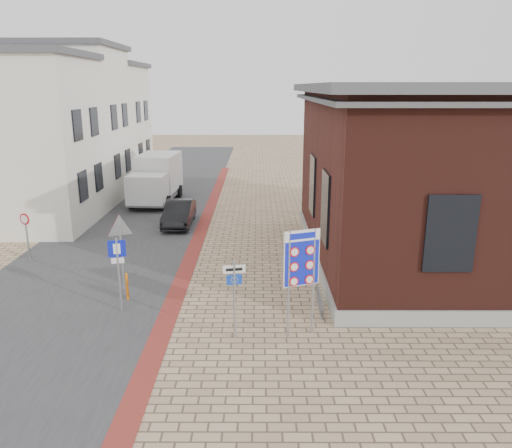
# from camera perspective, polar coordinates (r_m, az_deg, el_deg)

# --- Properties ---
(ground) EXTENTS (120.00, 120.00, 0.00)m
(ground) POSITION_cam_1_polar(r_m,az_deg,el_deg) (13.87, -2.83, -13.43)
(ground) COLOR tan
(ground) RESTS_ON ground
(road_strip) EXTENTS (7.00, 60.00, 0.02)m
(road_strip) POSITION_cam_1_polar(r_m,az_deg,el_deg) (28.62, -12.35, 1.58)
(road_strip) COLOR #38383A
(road_strip) RESTS_ON ground
(curb_strip) EXTENTS (0.60, 40.00, 0.02)m
(curb_strip) POSITION_cam_1_polar(r_m,az_deg,el_deg) (23.27, -6.50, -1.33)
(curb_strip) COLOR maroon
(curb_strip) RESTS_ON ground
(brick_building) EXTENTS (13.00, 13.00, 6.80)m
(brick_building) POSITION_cam_1_polar(r_m,az_deg,el_deg) (21.09, 23.43, 5.43)
(brick_building) COLOR gray
(brick_building) RESTS_ON ground
(townhouse_near) EXTENTS (7.40, 6.40, 8.30)m
(townhouse_near) POSITION_cam_1_polar(r_m,az_deg,el_deg) (26.93, -25.88, 8.55)
(townhouse_near) COLOR white
(townhouse_near) RESTS_ON ground
(townhouse_mid) EXTENTS (7.40, 6.40, 9.10)m
(townhouse_mid) POSITION_cam_1_polar(r_m,az_deg,el_deg) (32.39, -21.38, 10.65)
(townhouse_mid) COLOR white
(townhouse_mid) RESTS_ON ground
(townhouse_far) EXTENTS (7.40, 6.40, 8.30)m
(townhouse_far) POSITION_cam_1_polar(r_m,az_deg,el_deg) (38.06, -18.06, 10.91)
(townhouse_far) COLOR white
(townhouse_far) RESTS_ON ground
(bike_rack) EXTENTS (0.08, 1.80, 0.60)m
(bike_rack) POSITION_cam_1_polar(r_m,az_deg,el_deg) (15.83, 7.31, -8.67)
(bike_rack) COLOR slate
(bike_rack) RESTS_ON ground
(sedan) EXTENTS (1.30, 3.70, 1.22)m
(sedan) POSITION_cam_1_polar(r_m,az_deg,el_deg) (25.09, -8.78, 1.23)
(sedan) COLOR black
(sedan) RESTS_ON ground
(box_truck) EXTENTS (2.51, 5.44, 2.79)m
(box_truck) POSITION_cam_1_polar(r_m,az_deg,el_deg) (30.19, -11.33, 5.13)
(box_truck) COLOR slate
(box_truck) RESTS_ON ground
(border_sign) EXTENTS (0.99, 0.40, 3.05)m
(border_sign) POSITION_cam_1_polar(r_m,az_deg,el_deg) (13.46, 5.23, -4.14)
(border_sign) COLOR gray
(border_sign) RESTS_ON ground
(essen_sign) EXTENTS (0.61, 0.15, 2.26)m
(essen_sign) POSITION_cam_1_polar(r_m,az_deg,el_deg) (13.49, -2.50, -7.30)
(essen_sign) COLOR gray
(essen_sign) RESTS_ON ground
(parking_sign) EXTENTS (0.51, 0.15, 2.35)m
(parking_sign) POSITION_cam_1_polar(r_m,az_deg,el_deg) (15.60, -15.51, -4.24)
(parking_sign) COLOR gray
(parking_sign) RESTS_ON ground
(yield_sign) EXTENTS (0.88, 0.44, 2.64)m
(yield_sign) POSITION_cam_1_polar(r_m,az_deg,el_deg) (16.92, -15.27, -1.13)
(yield_sign) COLOR gray
(yield_sign) RESTS_ON ground
(speed_sign) EXTENTS (0.44, 0.20, 1.96)m
(speed_sign) POSITION_cam_1_polar(r_m,az_deg,el_deg) (21.44, -24.76, -0.64)
(speed_sign) COLOR gray
(speed_sign) RESTS_ON ground
(bollard) EXTENTS (0.08, 0.08, 0.92)m
(bollard) POSITION_cam_1_polar(r_m,az_deg,el_deg) (16.72, -14.51, -6.97)
(bollard) COLOR orange
(bollard) RESTS_ON ground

